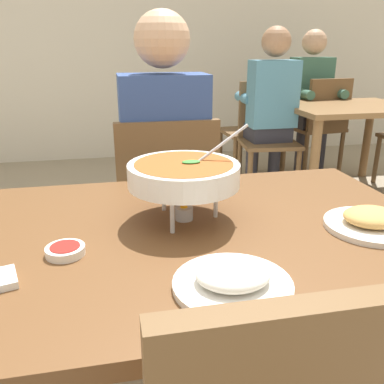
% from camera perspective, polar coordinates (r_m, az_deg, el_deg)
% --- Properties ---
extents(cafe_rear_partition, '(10.00, 0.10, 3.00)m').
position_cam_1_polar(cafe_rear_partition, '(4.59, -9.55, 23.49)').
color(cafe_rear_partition, beige).
rests_on(cafe_rear_partition, ground_plane).
extents(dining_table_main, '(1.26, 0.89, 0.72)m').
position_cam_1_polar(dining_table_main, '(1.14, 1.55, -9.80)').
color(dining_table_main, brown).
rests_on(dining_table_main, ground_plane).
extents(chair_diner_main, '(0.44, 0.44, 0.90)m').
position_cam_1_polar(chair_diner_main, '(1.84, -3.66, -1.73)').
color(chair_diner_main, brown).
rests_on(chair_diner_main, ground_plane).
extents(diner_main, '(0.40, 0.45, 1.31)m').
position_cam_1_polar(diner_main, '(1.80, -3.98, 5.68)').
color(diner_main, '#2D2D38').
rests_on(diner_main, ground_plane).
extents(curry_bowl, '(0.33, 0.30, 0.26)m').
position_cam_1_polar(curry_bowl, '(1.10, -1.13, 2.39)').
color(curry_bowl, silver).
rests_on(curry_bowl, dining_table_main).
extents(rice_plate, '(0.24, 0.24, 0.06)m').
position_cam_1_polar(rice_plate, '(0.84, 5.64, -11.91)').
color(rice_plate, white).
rests_on(rice_plate, dining_table_main).
extents(appetizer_plate, '(0.24, 0.24, 0.06)m').
position_cam_1_polar(appetizer_plate, '(1.18, 23.54, -3.73)').
color(appetizer_plate, white).
rests_on(appetizer_plate, dining_table_main).
extents(sauce_dish, '(0.09, 0.09, 0.02)m').
position_cam_1_polar(sauce_dish, '(1.00, -17.11, -7.70)').
color(sauce_dish, white).
rests_on(sauce_dish, dining_table_main).
extents(dining_table_far, '(1.00, 0.80, 0.72)m').
position_cam_1_polar(dining_table_far, '(3.61, 20.68, 9.17)').
color(dining_table_far, brown).
rests_on(dining_table_far, ground_plane).
extents(chair_bg_left, '(0.48, 0.48, 0.90)m').
position_cam_1_polar(chair_bg_left, '(3.45, 10.21, 8.21)').
color(chair_bg_left, brown).
rests_on(chair_bg_left, ground_plane).
extents(chair_bg_right, '(0.49, 0.49, 0.90)m').
position_cam_1_polar(chair_bg_right, '(4.03, 17.35, 9.28)').
color(chair_bg_right, brown).
rests_on(chair_bg_right, ground_plane).
extents(chair_bg_corner, '(0.47, 0.47, 0.90)m').
position_cam_1_polar(chair_bg_corner, '(3.82, 9.07, 9.38)').
color(chair_bg_corner, brown).
rests_on(chair_bg_corner, ground_plane).
extents(patron_bg_left, '(0.40, 0.45, 1.31)m').
position_cam_1_polar(patron_bg_left, '(3.36, 10.78, 11.97)').
color(patron_bg_left, '#2D2D38').
rests_on(patron_bg_left, ground_plane).
extents(patron_bg_right, '(0.40, 0.45, 1.31)m').
position_cam_1_polar(patron_bg_right, '(4.07, 16.19, 12.87)').
color(patron_bg_right, '#2D2D38').
rests_on(patron_bg_right, ground_plane).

